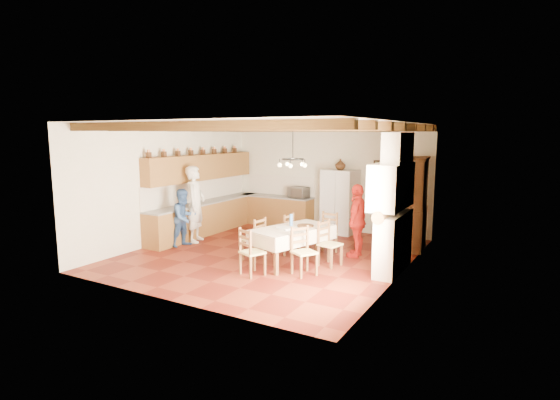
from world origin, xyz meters
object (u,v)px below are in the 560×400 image
at_px(chair_right_near, 304,251).
at_px(hutch, 415,203).
at_px(dining_table, 292,231).
at_px(chair_right_far, 330,244).
at_px(chair_end_far, 326,233).
at_px(person_woman_blue, 184,218).
at_px(microwave, 299,192).
at_px(chair_end_near, 252,251).
at_px(chair_left_near, 254,239).
at_px(person_man, 196,204).
at_px(person_woman_red, 357,220).
at_px(chair_left_far, 283,233).
at_px(refrigerator, 340,202).

bearing_deg(chair_right_near, hutch, 6.62).
distance_m(hutch, dining_table, 3.26).
bearing_deg(hutch, dining_table, -134.04).
bearing_deg(chair_right_far, chair_end_far, 41.20).
relative_size(chair_right_far, person_woman_blue, 0.67).
xyz_separation_m(hutch, microwave, (-3.53, 0.72, -0.05)).
xyz_separation_m(chair_end_near, microwave, (-1.23, 4.37, 0.58)).
xyz_separation_m(chair_left_near, chair_end_far, (1.17, 1.30, 0.00)).
bearing_deg(chair_left_near, dining_table, 109.94).
bearing_deg(person_man, person_woman_blue, 166.82).
xyz_separation_m(dining_table, chair_right_far, (0.77, 0.24, -0.22)).
distance_m(hutch, chair_right_near, 3.50).
bearing_deg(microwave, hutch, -1.24).
bearing_deg(chair_left_near, person_woman_red, 133.54).
relative_size(chair_right_near, microwave, 1.67).
relative_size(hutch, person_woman_blue, 1.54).
height_order(person_man, microwave, person_man).
relative_size(chair_left_far, person_man, 0.49).
height_order(chair_right_near, microwave, microwave).
distance_m(chair_right_far, chair_end_far, 0.97).
relative_size(chair_right_far, person_woman_red, 0.58).
distance_m(chair_right_near, person_man, 3.83).
distance_m(dining_table, chair_end_far, 1.16).
relative_size(chair_end_far, person_woman_red, 0.58).
xyz_separation_m(hutch, chair_left_near, (-2.84, -2.76, -0.63)).
height_order(refrigerator, chair_right_near, refrigerator).
relative_size(hutch, dining_table, 1.11).
distance_m(chair_right_far, microwave, 3.87).
bearing_deg(chair_end_near, person_man, -7.42).
height_order(chair_end_far, person_woman_red, person_woman_red).
distance_m(person_woman_red, microwave, 3.31).
relative_size(refrigerator, microwave, 3.12).
xyz_separation_m(hutch, person_man, (-5.06, -2.10, -0.13)).
xyz_separation_m(refrigerator, person_woman_blue, (-2.79, -3.30, -0.17)).
bearing_deg(person_man, chair_left_far, -108.50).
bearing_deg(hutch, microwave, 162.16).
relative_size(chair_right_near, person_man, 0.49).
xyz_separation_m(hutch, chair_right_far, (-1.21, -2.32, -0.63)).
bearing_deg(chair_right_near, person_man, 104.69).
bearing_deg(person_woman_blue, chair_right_far, -77.10).
relative_size(chair_right_far, microwave, 1.67).
bearing_deg(chair_end_far, microwave, 133.66).
height_order(chair_end_far, microwave, microwave).
relative_size(dining_table, person_woman_red, 1.20).
height_order(chair_left_near, chair_right_far, same).
xyz_separation_m(refrigerator, hutch, (2.20, -0.68, 0.22)).
distance_m(chair_left_far, chair_end_near, 1.68).
distance_m(chair_right_far, person_woman_red, 1.06).
bearing_deg(microwave, chair_left_far, -59.76).
bearing_deg(person_woman_blue, chair_end_far, -62.42).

